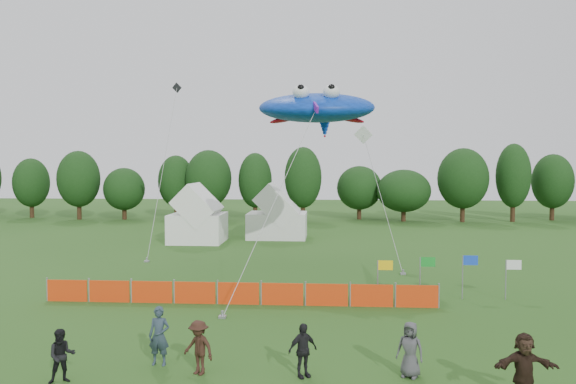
# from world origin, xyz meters

# --- Properties ---
(ground) EXTENTS (160.00, 160.00, 0.00)m
(ground) POSITION_xyz_m (0.00, 0.00, 0.00)
(ground) COLOR #234C16
(ground) RESTS_ON ground
(treeline) EXTENTS (104.57, 8.78, 8.36)m
(treeline) POSITION_xyz_m (1.61, 44.93, 4.18)
(treeline) COLOR #382314
(treeline) RESTS_ON ground
(tent_left) EXTENTS (4.29, 4.29, 3.78)m
(tent_left) POSITION_xyz_m (-8.78, 27.21, 1.91)
(tent_left) COLOR white
(tent_left) RESTS_ON ground
(tent_right) EXTENTS (5.03, 4.02, 3.55)m
(tent_right) POSITION_xyz_m (-2.60, 30.16, 1.79)
(tent_right) COLOR silver
(tent_right) RESTS_ON ground
(barrier_fence) EXTENTS (17.90, 0.06, 1.00)m
(barrier_fence) POSITION_xyz_m (-2.38, 7.64, 0.50)
(barrier_fence) COLOR red
(barrier_fence) RESTS_ON ground
(flag_row) EXTENTS (6.73, 0.55, 2.07)m
(flag_row) POSITION_xyz_m (7.17, 9.22, 1.33)
(flag_row) COLOR gray
(flag_row) RESTS_ON ground
(spectator_a) EXTENTS (0.71, 0.49, 1.87)m
(spectator_a) POSITION_xyz_m (-3.67, -0.09, 0.93)
(spectator_a) COLOR #293744
(spectator_a) RESTS_ON ground
(spectator_b) EXTENTS (0.95, 0.87, 1.58)m
(spectator_b) POSITION_xyz_m (-6.08, -1.69, 0.79)
(spectator_b) COLOR black
(spectator_b) RESTS_ON ground
(spectator_c) EXTENTS (1.23, 1.04, 1.65)m
(spectator_c) POSITION_xyz_m (-2.25, -0.77, 0.83)
(spectator_c) COLOR #321C14
(spectator_c) RESTS_ON ground
(spectator_d) EXTENTS (1.02, 0.85, 1.63)m
(spectator_d) POSITION_xyz_m (0.91, -0.78, 0.81)
(spectator_d) COLOR black
(spectator_d) RESTS_ON ground
(spectator_e) EXTENTS (0.96, 0.83, 1.67)m
(spectator_e) POSITION_xyz_m (4.12, -0.54, 0.83)
(spectator_e) COLOR #424246
(spectator_e) RESTS_ON ground
(spectator_f) EXTENTS (1.76, 0.67, 1.86)m
(spectator_f) POSITION_xyz_m (6.93, -2.07, 0.93)
(spectator_f) COLOR black
(spectator_f) RESTS_ON ground
(stingray_kite) EXTENTS (7.28, 19.87, 10.88)m
(stingray_kite) POSITION_xyz_m (1.04, 16.48, 9.63)
(stingray_kite) COLOR blue
(stingray_kite) RESTS_ON ground
(small_kite_white) EXTENTS (2.72, 6.56, 8.97)m
(small_kite_white) POSITION_xyz_m (4.58, 19.61, 6.16)
(small_kite_white) COLOR white
(small_kite_white) RESTS_ON ground
(small_kite_dark) EXTENTS (1.45, 11.26, 13.09)m
(small_kite_dark) POSITION_xyz_m (-10.50, 24.38, 7.36)
(small_kite_dark) COLOR black
(small_kite_dark) RESTS_ON ground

